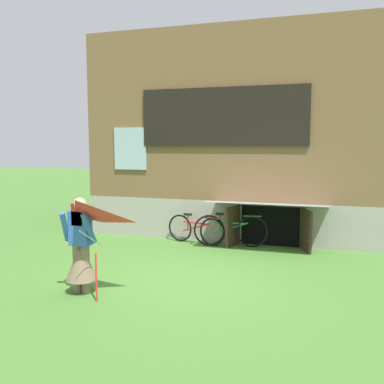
# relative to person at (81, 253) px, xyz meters

# --- Properties ---
(ground_plane) EXTENTS (60.00, 60.00, 0.00)m
(ground_plane) POSITION_rel_person_xyz_m (1.39, 1.23, -0.67)
(ground_plane) COLOR #4C7F33
(log_house) EXTENTS (7.46, 6.12, 5.35)m
(log_house) POSITION_rel_person_xyz_m (1.39, 6.73, 2.01)
(log_house) COLOR #9E998E
(log_house) RESTS_ON ground_plane
(person) EXTENTS (0.61, 0.52, 1.59)m
(person) POSITION_rel_person_xyz_m (0.00, 0.00, 0.00)
(person) COLOR #7F6B51
(person) RESTS_ON ground_plane
(kite) EXTENTS (0.99, 1.10, 1.47)m
(kite) POSITION_rel_person_xyz_m (0.30, -0.58, 0.56)
(kite) COLOR red
(kite) RESTS_ON ground_plane
(bicycle_green) EXTENTS (1.77, 0.33, 0.81)m
(bicycle_green) POSITION_rel_person_xyz_m (1.69, 3.84, -0.28)
(bicycle_green) COLOR black
(bicycle_green) RESTS_ON ground_plane
(bicycle_red) EXTENTS (1.58, 0.45, 0.74)m
(bicycle_red) POSITION_rel_person_xyz_m (0.81, 3.87, -0.31)
(bicycle_red) COLOR black
(bicycle_red) RESTS_ON ground_plane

